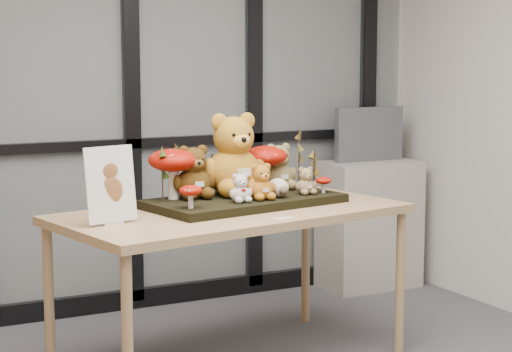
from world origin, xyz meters
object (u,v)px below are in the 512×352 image
mushroom_back_right (265,166)px  bear_pooh_yellow (233,150)px  bear_small_yellow (261,180)px  bear_brown_medium (193,169)px  bear_beige_small (306,179)px  display_table (231,222)px  diorama_tray (244,201)px  bear_white_bow (240,186)px  mushroom_front_left (191,196)px  mushroom_back_left (173,171)px  cabinet (369,224)px  monitor (369,134)px  plush_cream_hedgehog (278,187)px  bear_tan_back (278,164)px  mushroom_front_right (323,184)px  sign_holder (111,187)px

mushroom_back_right → bear_pooh_yellow: bearing=-168.2°
bear_small_yellow → mushroom_back_right: size_ratio=0.76×
bear_brown_medium → bear_beige_small: size_ratio=1.87×
display_table → diorama_tray: 0.17m
bear_white_bow → bear_brown_medium: bearing=115.8°
bear_white_bow → mushroom_front_left: (-0.29, -0.05, -0.02)m
bear_pooh_yellow → mushroom_back_left: (-0.34, -0.00, -0.09)m
diorama_tray → mushroom_back_right: bearing=27.5°
bear_pooh_yellow → mushroom_front_left: (-0.38, -0.31, -0.17)m
bear_white_bow → bear_beige_small: same height
bear_brown_medium → mushroom_back_right: (0.46, 0.07, -0.02)m
bear_pooh_yellow → cabinet: bear_pooh_yellow is taller
diorama_tray → bear_brown_medium: size_ratio=3.34×
diorama_tray → monitor: bearing=24.1°
plush_cream_hedgehog → mushroom_back_right: bearing=67.8°
bear_brown_medium → mushroom_back_right: size_ratio=1.13×
monitor → diorama_tray: bearing=-145.9°
bear_pooh_yellow → bear_tan_back: (0.30, 0.05, -0.10)m
cabinet → mushroom_front_right: bearing=-134.3°
bear_tan_back → mushroom_front_right: bear_tan_back is taller
mushroom_back_left → sign_holder: sign_holder is taller
bear_small_yellow → bear_beige_small: size_ratio=1.26×
mushroom_back_right → sign_holder: size_ratio=0.74×
diorama_tray → bear_small_yellow: bear_small_yellow is taller
display_table → plush_cream_hedgehog: size_ratio=17.40×
diorama_tray → monitor: monitor is taller
bear_brown_medium → bear_small_yellow: bear_brown_medium is taller
bear_beige_small → mushroom_front_left: bearing=-179.8°
bear_pooh_yellow → bear_white_bow: bearing=-118.6°
mushroom_front_left → sign_holder: 0.40m
display_table → bear_brown_medium: (-0.14, 0.17, 0.26)m
mushroom_back_left → bear_brown_medium: bearing=-15.0°
display_table → diorama_tray: size_ratio=1.86×
bear_brown_medium → cabinet: bearing=17.2°
diorama_tray → mushroom_back_left: size_ratio=3.53×
mushroom_back_right → cabinet: size_ratio=0.31×
bear_brown_medium → bear_beige_small: bear_brown_medium is taller
sign_holder → cabinet: (2.22, 1.14, -0.56)m
bear_small_yellow → mushroom_back_left: (-0.39, 0.22, 0.04)m
diorama_tray → mushroom_front_left: 0.44m
sign_holder → mushroom_back_right: bearing=6.2°
bear_brown_medium → bear_white_bow: bear_brown_medium is taller
bear_white_bow → mushroom_back_right: 0.42m
mushroom_front_right → diorama_tray: bearing=171.1°
mushroom_back_left → mushroom_front_left: bearing=-96.5°
bear_brown_medium → bear_white_bow: size_ratio=1.87×
bear_beige_small → cabinet: bear_beige_small is taller
bear_beige_small → monitor: (1.11, 1.04, 0.11)m
mushroom_back_right → cabinet: 1.57m
diorama_tray → mushroom_front_left: bearing=-163.5°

